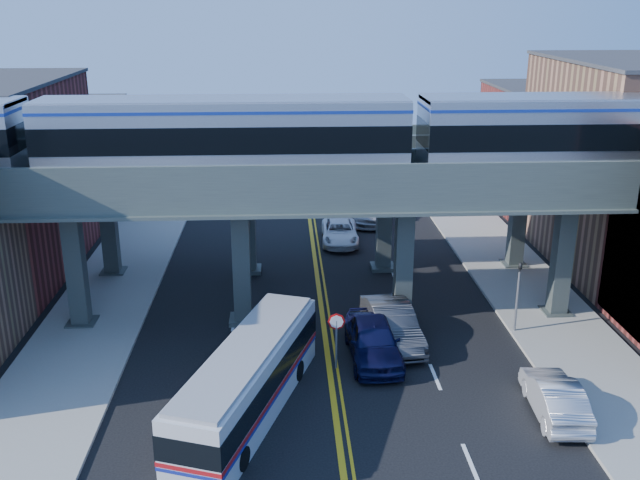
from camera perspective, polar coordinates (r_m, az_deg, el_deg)
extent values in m
plane|color=black|center=(29.25, 1.14, -13.06)|extent=(120.00, 120.00, 0.00)
cube|color=gray|center=(39.23, -17.03, -5.16)|extent=(5.00, 70.00, 0.16)
cube|color=gray|center=(40.31, 16.67, -4.47)|extent=(5.00, 70.00, 0.16)
cube|color=#8F604A|center=(57.46, -19.89, 6.15)|extent=(8.00, 10.00, 8.00)
cube|color=#8F604A|center=(46.57, 23.12, 5.56)|extent=(8.00, 14.00, 12.00)
cube|color=maroon|center=(58.56, 17.55, 7.11)|extent=(8.00, 10.00, 9.00)
cube|color=#38413F|center=(36.50, -18.94, -2.21)|extent=(0.85, 0.85, 6.00)
cube|color=#38413F|center=(35.13, -6.29, -2.08)|extent=(0.85, 0.85, 6.00)
cube|color=#38413F|center=(35.56, 6.69, -1.84)|extent=(0.85, 0.85, 6.00)
cube|color=#38413F|center=(37.71, 18.77, -1.53)|extent=(0.85, 0.85, 6.00)
cube|color=#49534D|center=(33.99, 0.25, 3.88)|extent=(52.00, 3.60, 1.40)
cube|color=#38413F|center=(42.90, -16.53, 1.11)|extent=(0.85, 0.85, 6.00)
cube|color=#38413F|center=(41.75, -5.80, 1.33)|extent=(0.85, 0.85, 6.00)
cube|color=#38413F|center=(42.10, 5.14, 1.50)|extent=(0.85, 0.85, 6.00)
cube|color=#38413F|center=(43.94, 15.53, 1.61)|extent=(0.85, 0.85, 6.00)
cube|color=#49534D|center=(40.79, -0.31, 6.39)|extent=(52.00, 3.60, 1.40)
cube|color=black|center=(34.69, -16.44, 4.84)|extent=(2.44, 2.44, 0.28)
cube|color=black|center=(33.84, 1.67, 5.27)|extent=(2.44, 2.44, 0.28)
cube|color=silver|center=(33.45, -7.64, 8.30)|extent=(16.84, 3.21, 3.55)
cube|color=black|center=(33.42, -7.65, 8.55)|extent=(16.86, 3.27, 1.22)
cube|color=black|center=(35.07, 12.97, 5.27)|extent=(2.44, 2.44, 0.28)
cube|color=silver|center=(36.55, 21.43, 8.06)|extent=(16.84, 3.21, 3.55)
cube|color=black|center=(36.52, 21.46, 8.29)|extent=(16.86, 3.27, 1.22)
cylinder|color=slate|center=(31.32, 1.31, -8.36)|extent=(0.09, 0.09, 2.30)
cylinder|color=red|center=(30.83, 1.33, -6.54)|extent=(0.76, 0.04, 0.76)
cylinder|color=slate|center=(35.52, 15.47, -4.87)|extent=(0.12, 0.12, 3.20)
imported|color=black|center=(34.78, 15.76, -1.77)|extent=(0.15, 0.18, 0.90)
cube|color=silver|center=(28.19, -5.76, -11.24)|extent=(5.60, 10.77, 2.74)
cube|color=black|center=(28.02, -5.79, -10.61)|extent=(5.67, 10.83, 0.93)
cube|color=#B21419|center=(28.33, -5.75, -11.70)|extent=(5.66, 10.82, 0.16)
cylinder|color=black|center=(26.07, -8.52, -16.53)|extent=(2.55, 1.61, 0.88)
cylinder|color=black|center=(31.06, -3.69, -10.12)|extent=(2.55, 1.61, 0.88)
imported|color=black|center=(32.32, 4.27, -7.95)|extent=(2.36, 5.53, 1.86)
imported|color=#303033|center=(33.86, 5.79, -6.72)|extent=(2.56, 5.72, 1.83)
imported|color=white|center=(47.37, 1.58, 0.62)|extent=(2.51, 5.15, 1.41)
imported|color=#AAA9AE|center=(52.29, 4.19, 2.56)|extent=(3.28, 6.50, 1.81)
imported|color=#A9AAAE|center=(29.70, 18.27, -11.84)|extent=(1.91, 4.76, 1.54)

